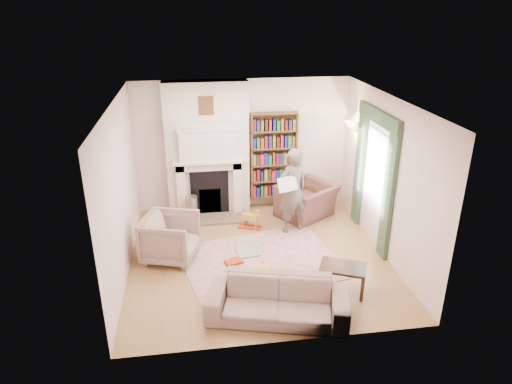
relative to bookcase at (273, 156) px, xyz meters
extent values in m
plane|color=brown|center=(-0.65, -2.12, -1.18)|extent=(4.50, 4.50, 0.00)
plane|color=white|center=(-0.65, -2.12, 1.62)|extent=(4.50, 4.50, 0.00)
plane|color=beige|center=(-0.65, 0.13, 0.22)|extent=(4.50, 0.00, 4.50)
plane|color=beige|center=(-0.65, -4.37, 0.22)|extent=(4.50, 0.00, 4.50)
plane|color=beige|center=(-2.90, -2.12, 0.22)|extent=(0.00, 4.50, 4.50)
plane|color=beige|center=(1.60, -2.12, 0.22)|extent=(0.00, 4.50, 4.50)
cube|color=beige|center=(-1.40, -0.04, 0.22)|extent=(1.70, 0.35, 2.80)
cube|color=silver|center=(-1.40, -0.33, 0.04)|extent=(1.47, 0.24, 0.05)
cube|color=black|center=(-1.40, -0.24, -0.68)|extent=(0.80, 0.06, 0.96)
cube|color=silver|center=(-1.40, -0.31, 0.38)|extent=(1.15, 0.18, 0.62)
cube|color=brown|center=(0.00, 0.00, 0.00)|extent=(1.00, 0.24, 1.85)
cube|color=silver|center=(1.58, -1.72, 0.27)|extent=(0.02, 0.90, 1.30)
cube|color=#2C442F|center=(1.55, -2.42, 0.02)|extent=(0.07, 0.32, 2.40)
cube|color=#2C442F|center=(1.55, -1.02, 0.02)|extent=(0.07, 0.32, 2.40)
cube|color=#2C442F|center=(1.54, -1.72, 1.20)|extent=(0.09, 1.70, 0.24)
cube|color=#C2AA92|center=(-0.62, -2.31, -1.17)|extent=(3.03, 2.56, 0.01)
imported|color=#452525|center=(0.61, -0.63, -0.82)|extent=(1.44, 1.40, 0.71)
imported|color=#A59C88|center=(-2.18, -1.95, -0.77)|extent=(1.11, 1.10, 0.82)
imported|color=gray|center=(-0.63, -3.84, -0.88)|extent=(2.14, 1.27, 0.59)
imported|color=#5B5148|center=(0.16, -1.23, -0.31)|extent=(0.73, 0.61, 1.72)
cube|color=white|center=(0.01, -1.43, -0.09)|extent=(0.42, 0.25, 0.27)
cylinder|color=#979A9E|center=(-1.79, -0.51, -0.90)|extent=(0.32, 0.32, 0.55)
cube|color=gold|center=(-0.82, -1.98, -1.15)|extent=(0.44, 0.44, 0.03)
cube|color=#B02914|center=(-1.11, -2.31, -1.14)|extent=(0.34, 0.28, 0.05)
cube|color=red|center=(-0.60, -2.56, -1.16)|extent=(0.28, 0.30, 0.02)
cube|color=red|center=(-0.27, -2.64, -1.16)|extent=(0.28, 0.24, 0.02)
camera|label=1|loc=(-1.72, -9.15, 3.07)|focal=32.00mm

